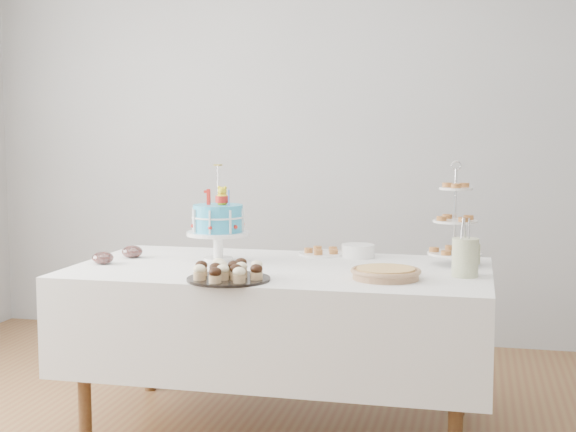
% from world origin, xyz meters
% --- Properties ---
extents(walls, '(5.04, 4.04, 2.70)m').
position_xyz_m(walls, '(0.00, 0.00, 1.35)').
color(walls, '#979A9C').
rests_on(walls, floor).
extents(table, '(1.92, 1.02, 0.77)m').
position_xyz_m(table, '(0.00, 0.30, 0.54)').
color(table, silver).
rests_on(table, floor).
extents(birthday_cake, '(0.31, 0.31, 0.47)m').
position_xyz_m(birthday_cake, '(-0.33, 0.40, 0.90)').
color(birthday_cake, white).
rests_on(birthday_cake, table).
extents(cupcake_tray, '(0.35, 0.35, 0.08)m').
position_xyz_m(cupcake_tray, '(-0.13, -0.08, 0.81)').
color(cupcake_tray, black).
rests_on(cupcake_tray, table).
extents(pie, '(0.30, 0.30, 0.05)m').
position_xyz_m(pie, '(0.51, 0.10, 0.80)').
color(pie, tan).
rests_on(pie, table).
extents(tiered_stand, '(0.25, 0.25, 0.49)m').
position_xyz_m(tiered_stand, '(0.79, 0.54, 0.98)').
color(tiered_stand, silver).
rests_on(tiered_stand, table).
extents(plate_stack, '(0.17, 0.17, 0.06)m').
position_xyz_m(plate_stack, '(0.31, 0.67, 0.80)').
color(plate_stack, white).
rests_on(plate_stack, table).
extents(pastry_plate, '(0.24, 0.24, 0.04)m').
position_xyz_m(pastry_plate, '(0.12, 0.70, 0.79)').
color(pastry_plate, white).
rests_on(pastry_plate, table).
extents(jam_bowl_a, '(0.10, 0.10, 0.06)m').
position_xyz_m(jam_bowl_a, '(-0.84, 0.18, 0.80)').
color(jam_bowl_a, silver).
rests_on(jam_bowl_a, table).
extents(jam_bowl_b, '(0.10, 0.10, 0.06)m').
position_xyz_m(jam_bowl_b, '(-0.78, 0.40, 0.80)').
color(jam_bowl_b, silver).
rests_on(jam_bowl_b, table).
extents(utensil_pitcher, '(0.12, 0.11, 0.26)m').
position_xyz_m(utensil_pitcher, '(0.84, 0.24, 0.86)').
color(utensil_pitcher, silver).
rests_on(utensil_pitcher, table).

